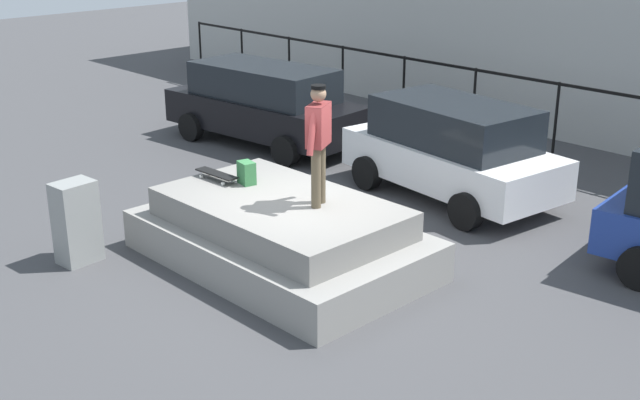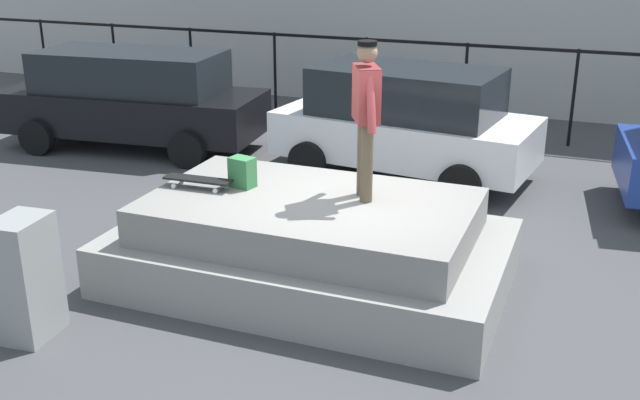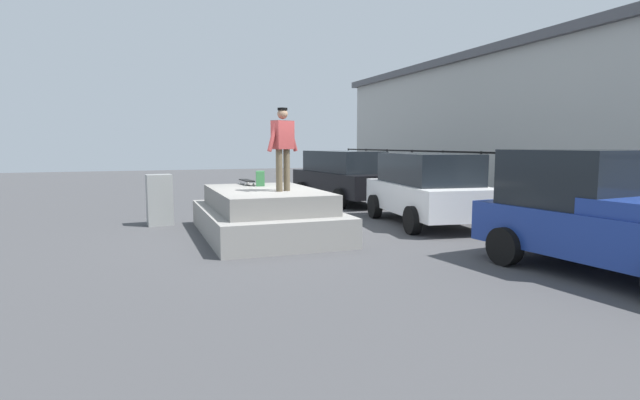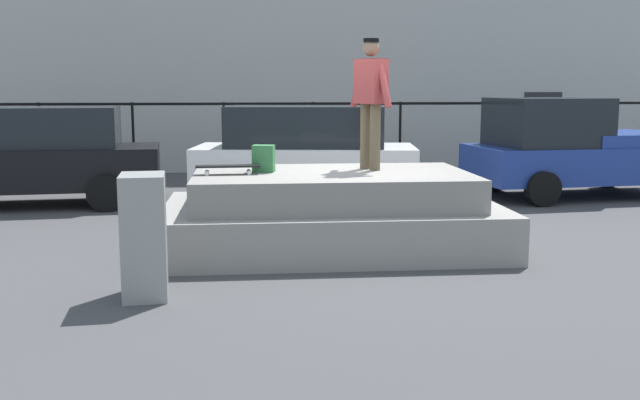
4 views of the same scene
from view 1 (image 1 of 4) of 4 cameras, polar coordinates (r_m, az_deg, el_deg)
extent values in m
plane|color=#424244|center=(12.25, -0.78, -4.60)|extent=(60.00, 60.00, 0.00)
cube|color=gray|center=(12.23, -2.76, -3.14)|extent=(4.41, 2.70, 0.59)
cube|color=gray|center=(12.04, -2.80, -0.92)|extent=(3.62, 2.21, 0.42)
cylinder|color=brown|center=(11.70, 0.06, 1.89)|extent=(0.14, 0.14, 0.89)
cylinder|color=brown|center=(11.50, -0.28, 1.56)|extent=(0.14, 0.14, 0.89)
cube|color=maroon|center=(11.39, -0.11, 5.28)|extent=(0.43, 0.53, 0.60)
cylinder|color=maroon|center=(11.66, 0.32, 5.41)|extent=(0.22, 0.30, 0.62)
cylinder|color=maroon|center=(11.14, -0.57, 4.70)|extent=(0.22, 0.30, 0.62)
sphere|color=tan|center=(11.28, -0.11, 7.43)|extent=(0.22, 0.22, 0.22)
cylinder|color=black|center=(11.26, -0.11, 7.93)|extent=(0.28, 0.28, 0.05)
cube|color=black|center=(12.86, -7.26, 1.84)|extent=(0.83, 0.24, 0.02)
cylinder|color=silver|center=(13.15, -7.65, 1.86)|extent=(0.06, 0.03, 0.06)
cylinder|color=silver|center=(13.03, -8.33, 1.66)|extent=(0.06, 0.03, 0.06)
cylinder|color=silver|center=(12.75, -6.13, 1.35)|extent=(0.06, 0.03, 0.06)
cylinder|color=silver|center=(12.63, -6.82, 1.13)|extent=(0.06, 0.03, 0.06)
cube|color=#33723F|center=(12.62, -5.17, 1.91)|extent=(0.31, 0.25, 0.36)
cube|color=black|center=(18.28, -3.93, 6.04)|extent=(4.88, 2.20, 0.74)
cube|color=black|center=(18.12, -3.98, 8.27)|extent=(3.44, 1.85, 0.71)
cylinder|color=black|center=(19.99, -5.13, 6.13)|extent=(0.66, 0.28, 0.64)
cylinder|color=black|center=(18.82, -9.02, 5.08)|extent=(0.66, 0.28, 0.64)
cylinder|color=black|center=(18.07, 1.43, 4.70)|extent=(0.66, 0.28, 0.64)
cylinder|color=black|center=(16.78, -2.44, 3.46)|extent=(0.66, 0.28, 0.64)
cube|color=white|center=(15.03, 9.21, 2.64)|extent=(4.31, 2.33, 0.71)
cube|color=black|center=(14.83, 9.36, 5.33)|extent=(3.05, 1.96, 0.75)
cylinder|color=black|center=(16.63, 8.28, 3.12)|extent=(0.66, 0.30, 0.64)
cylinder|color=black|center=(15.41, 3.30, 1.92)|extent=(0.66, 0.30, 0.64)
cylinder|color=black|center=(15.04, 15.11, 0.77)|extent=(0.66, 0.30, 0.64)
cylinder|color=black|center=(13.67, 10.17, -0.78)|extent=(0.66, 0.30, 0.64)
cube|color=gray|center=(12.68, -16.70, -1.51)|extent=(0.49, 0.64, 1.27)
cylinder|color=black|center=(25.10, -8.37, 10.22)|extent=(0.06, 0.06, 1.80)
cylinder|color=black|center=(23.53, -5.47, 9.68)|extent=(0.06, 0.06, 1.80)
cylinder|color=black|center=(22.02, -2.17, 9.04)|extent=(0.06, 0.06, 1.80)
cylinder|color=black|center=(20.60, 1.59, 8.28)|extent=(0.06, 0.06, 1.80)
cylinder|color=black|center=(19.29, 5.86, 7.36)|extent=(0.06, 0.06, 1.80)
cylinder|color=black|center=(18.10, 10.70, 6.27)|extent=(0.06, 0.06, 1.80)
cylinder|color=black|center=(17.06, 16.15, 4.98)|extent=(0.06, 0.06, 1.80)
cube|color=black|center=(16.86, 16.43, 7.80)|extent=(24.00, 0.04, 0.06)
camera|label=2|loc=(5.62, -43.13, 2.49)|focal=42.58mm
camera|label=3|loc=(6.08, 62.97, -22.93)|focal=28.18mm
camera|label=4|loc=(10.29, -53.84, -5.41)|focal=41.36mm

